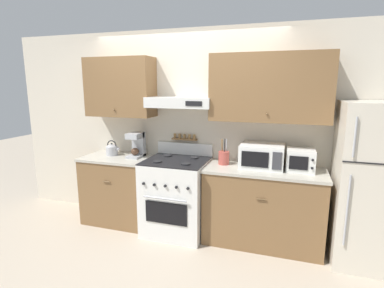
% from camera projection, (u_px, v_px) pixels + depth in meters
% --- Properties ---
extents(ground_plane, '(16.00, 16.00, 0.00)m').
position_uv_depth(ground_plane, '(170.00, 240.00, 3.63)').
color(ground_plane, '#B2A38E').
extents(wall_back, '(5.20, 0.46, 2.55)m').
position_uv_depth(wall_back, '(192.00, 115.00, 3.85)').
color(wall_back, beige).
rests_on(wall_back, ground_plane).
extents(counter_left, '(0.94, 0.62, 0.91)m').
position_uv_depth(counter_left, '(120.00, 189.00, 4.09)').
color(counter_left, brown).
rests_on(counter_left, ground_plane).
extents(counter_right, '(1.36, 0.62, 0.91)m').
position_uv_depth(counter_right, '(263.00, 206.00, 3.52)').
color(counter_right, brown).
rests_on(counter_right, ground_plane).
extents(stove_range, '(0.76, 0.73, 1.10)m').
position_uv_depth(stove_range, '(177.00, 196.00, 3.78)').
color(stove_range, white).
rests_on(stove_range, ground_plane).
extents(refrigerator, '(0.67, 0.70, 1.70)m').
position_uv_depth(refrigerator, '(370.00, 185.00, 3.07)').
color(refrigerator, beige).
rests_on(refrigerator, ground_plane).
extents(tea_kettle, '(0.21, 0.16, 0.21)m').
position_uv_depth(tea_kettle, '(112.00, 149.00, 4.08)').
color(tea_kettle, '#B7B7BC').
rests_on(tea_kettle, counter_left).
extents(coffee_maker, '(0.17, 0.26, 0.33)m').
position_uv_depth(coffee_maker, '(137.00, 144.00, 3.99)').
color(coffee_maker, '#ADAFB5').
rests_on(coffee_maker, counter_left).
extents(microwave, '(0.49, 0.41, 0.27)m').
position_uv_depth(microwave, '(262.00, 156.00, 3.48)').
color(microwave, white).
rests_on(microwave, counter_right).
extents(utensil_crock, '(0.13, 0.13, 0.31)m').
position_uv_depth(utensil_crock, '(224.00, 157.00, 3.61)').
color(utensil_crock, '#B24C42').
rests_on(utensil_crock, counter_right).
extents(toaster_oven, '(0.30, 0.31, 0.25)m').
position_uv_depth(toaster_oven, '(300.00, 160.00, 3.34)').
color(toaster_oven, white).
rests_on(toaster_oven, counter_right).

